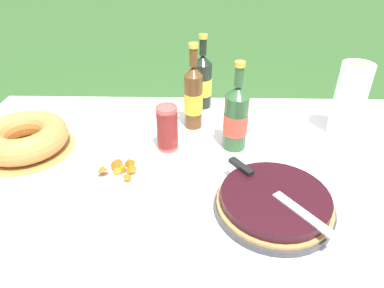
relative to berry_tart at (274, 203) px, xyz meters
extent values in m
cube|color=brown|center=(-0.22, 0.14, -0.05)|extent=(1.71, 1.15, 0.03)
cylinder|color=brown|center=(-1.02, 0.66, -0.41)|extent=(0.06, 0.06, 0.69)
cylinder|color=brown|center=(0.57, 0.66, -0.41)|extent=(0.06, 0.06, 0.69)
cube|color=white|center=(-0.22, 0.14, -0.03)|extent=(1.72, 1.16, 0.00)
cube|color=white|center=(-0.22, 0.72, -0.08)|extent=(1.72, 0.00, 0.10)
cylinder|color=#38383D|center=(0.00, 0.00, -0.02)|extent=(0.33, 0.33, 0.02)
cylinder|color=#B78447|center=(0.00, 0.00, 0.00)|extent=(0.32, 0.32, 0.01)
cylinder|color=black|center=(0.00, 0.00, 0.02)|extent=(0.30, 0.30, 0.03)
cube|color=silver|center=(0.06, -0.08, 0.03)|extent=(0.13, 0.17, 0.00)
cube|color=black|center=(-0.08, 0.11, 0.04)|extent=(0.07, 0.09, 0.01)
cylinder|color=#B78447|center=(-0.81, 0.29, -0.02)|extent=(0.32, 0.32, 0.01)
torus|color=#BC7F3D|center=(-0.81, 0.29, 0.02)|extent=(0.29, 0.29, 0.09)
cylinder|color=#E04C47|center=(-0.32, 0.30, 0.02)|extent=(0.07, 0.07, 0.09)
cylinder|color=#E04C47|center=(-0.32, 0.30, 0.03)|extent=(0.07, 0.07, 0.09)
cylinder|color=#E04C47|center=(-0.32, 0.30, 0.05)|extent=(0.07, 0.07, 0.09)
cylinder|color=#E04C47|center=(-0.32, 0.30, 0.06)|extent=(0.07, 0.07, 0.09)
cylinder|color=#E04C47|center=(-0.32, 0.30, 0.07)|extent=(0.07, 0.07, 0.09)
cylinder|color=#E04C47|center=(-0.32, 0.30, 0.08)|extent=(0.07, 0.07, 0.09)
torus|color=#E04C47|center=(-0.32, 0.30, 0.13)|extent=(0.07, 0.07, 0.01)
cylinder|color=#2D562D|center=(-0.08, 0.32, 0.07)|extent=(0.08, 0.08, 0.19)
cylinder|color=#E54C38|center=(-0.08, 0.32, 0.07)|extent=(0.08, 0.08, 0.07)
cone|color=#2D562D|center=(-0.08, 0.32, 0.18)|extent=(0.08, 0.08, 0.04)
cylinder|color=#2D562D|center=(-0.08, 0.32, 0.23)|extent=(0.03, 0.03, 0.06)
cylinder|color=gold|center=(-0.08, 0.32, 0.28)|extent=(0.03, 0.03, 0.02)
cylinder|color=brown|center=(-0.23, 0.46, 0.08)|extent=(0.07, 0.07, 0.21)
cylinder|color=yellow|center=(-0.23, 0.46, 0.07)|extent=(0.07, 0.07, 0.08)
cone|color=brown|center=(-0.23, 0.46, 0.20)|extent=(0.07, 0.07, 0.04)
cylinder|color=brown|center=(-0.23, 0.46, 0.25)|extent=(0.03, 0.03, 0.06)
cylinder|color=gold|center=(-0.23, 0.46, 0.29)|extent=(0.03, 0.03, 0.02)
cylinder|color=black|center=(-0.20, 0.64, 0.07)|extent=(0.08, 0.08, 0.19)
cylinder|color=yellow|center=(-0.20, 0.64, 0.06)|extent=(0.08, 0.08, 0.07)
cone|color=black|center=(-0.20, 0.64, 0.18)|extent=(0.08, 0.08, 0.04)
cylinder|color=black|center=(-0.20, 0.64, 0.23)|extent=(0.03, 0.03, 0.07)
cylinder|color=gold|center=(-0.20, 0.64, 0.27)|extent=(0.03, 0.03, 0.02)
cylinder|color=white|center=(-0.45, 0.15, -0.02)|extent=(0.22, 0.22, 0.01)
torus|color=white|center=(-0.45, 0.15, -0.01)|extent=(0.21, 0.21, 0.01)
cone|color=#AA4912|center=(-0.44, 0.15, -0.01)|extent=(0.04, 0.04, 0.03)
cone|color=#A95816|center=(-0.50, 0.14, 0.00)|extent=(0.06, 0.05, 0.05)
cone|color=#AB500A|center=(-0.43, 0.19, 0.00)|extent=(0.05, 0.05, 0.03)
cone|color=orange|center=(-0.46, 0.14, 0.00)|extent=(0.04, 0.04, 0.03)
cone|color=#AA6716|center=(-0.42, 0.10, 0.00)|extent=(0.03, 0.03, 0.02)
cone|color=#B95915|center=(-0.47, 0.16, 0.01)|extent=(0.05, 0.06, 0.04)
cone|color=#B2620D|center=(-0.47, 0.18, 0.00)|extent=(0.04, 0.04, 0.03)
cone|color=#BB721A|center=(-0.45, 0.15, 0.00)|extent=(0.03, 0.03, 0.02)
cone|color=#B4610D|center=(-0.42, 0.14, 0.01)|extent=(0.04, 0.04, 0.02)
cylinder|color=white|center=(0.33, 0.43, 0.11)|extent=(0.11, 0.11, 0.27)
cylinder|color=#9E7A56|center=(0.33, 0.43, 0.24)|extent=(0.04, 0.04, 0.00)
camera|label=1|loc=(-0.21, -0.70, 0.64)|focal=32.00mm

